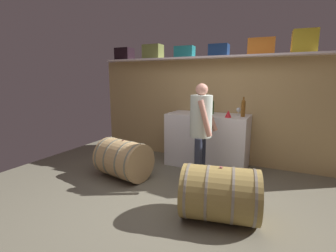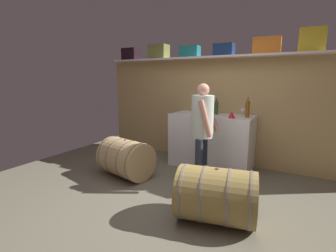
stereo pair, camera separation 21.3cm
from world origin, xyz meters
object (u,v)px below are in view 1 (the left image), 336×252
(toolcase_olive, at_px, (153,52))
(wine_bottle_green, at_px, (212,107))
(winemaker_pouring, at_px, (201,124))
(toolcase_navy, at_px, (219,50))
(red_funnel, at_px, (228,114))
(toolcase_orange, at_px, (261,47))
(toolcase_black, at_px, (124,54))
(toolcase_teal, at_px, (185,52))
(wine_bottle_amber, at_px, (243,108))
(wine_barrel_far, at_px, (220,194))
(work_cabinet, at_px, (207,140))
(wine_bottle_dark, at_px, (198,107))
(toolcase_yellow, at_px, (304,41))
(wine_barrel_near, at_px, (124,159))
(wine_glass, at_px, (238,110))

(toolcase_olive, height_order, wine_bottle_green, toolcase_olive)
(winemaker_pouring, bearing_deg, toolcase_navy, 176.55)
(toolcase_navy, height_order, red_funnel, toolcase_navy)
(toolcase_orange, bearing_deg, wine_bottle_green, -171.54)
(toolcase_olive, relative_size, red_funnel, 3.12)
(toolcase_black, relative_size, toolcase_teal, 0.92)
(toolcase_black, xyz_separation_m, red_funnel, (2.35, -0.45, -1.07))
(wine_bottle_amber, xyz_separation_m, wine_bottle_green, (-0.56, 0.10, -0.02))
(toolcase_teal, bearing_deg, toolcase_black, 178.45)
(red_funnel, distance_m, wine_barrel_far, 1.62)
(work_cabinet, distance_m, red_funnel, 0.71)
(toolcase_olive, bearing_deg, toolcase_orange, 0.08)
(toolcase_black, bearing_deg, work_cabinet, -8.45)
(toolcase_olive, distance_m, toolcase_orange, 2.04)
(toolcase_navy, bearing_deg, wine_barrel_far, -75.34)
(wine_bottle_amber, height_order, wine_bottle_green, wine_bottle_amber)
(work_cabinet, relative_size, wine_bottle_dark, 5.01)
(work_cabinet, bearing_deg, wine_barrel_far, -68.20)
(wine_bottle_green, height_order, wine_bottle_dark, wine_bottle_dark)
(toolcase_yellow, bearing_deg, toolcase_olive, 175.62)
(toolcase_olive, height_order, red_funnel, toolcase_olive)
(red_funnel, bearing_deg, wine_barrel_near, -147.43)
(wine_bottle_amber, height_order, red_funnel, wine_bottle_amber)
(toolcase_teal, xyz_separation_m, toolcase_orange, (1.36, 0.00, 0.02))
(work_cabinet, height_order, wine_bottle_green, wine_bottle_green)
(wine_bottle_amber, bearing_deg, toolcase_black, 173.98)
(work_cabinet, bearing_deg, toolcase_black, 173.07)
(wine_barrel_far, bearing_deg, wine_bottle_green, 97.63)
(wine_bottle_green, bearing_deg, work_cabinet, -125.28)
(toolcase_orange, height_order, wine_bottle_green, toolcase_orange)
(wine_bottle_amber, bearing_deg, red_funnel, -137.44)
(red_funnel, relative_size, winemaker_pouring, 0.08)
(toolcase_yellow, xyz_separation_m, wine_bottle_amber, (-0.81, -0.27, -1.04))
(toolcase_olive, xyz_separation_m, toolcase_navy, (1.34, 0.00, -0.03))
(toolcase_yellow, distance_m, wine_glass, 1.42)
(toolcase_olive, relative_size, wine_bottle_green, 1.32)
(toolcase_yellow, distance_m, wine_bottle_green, 1.73)
(toolcase_navy, relative_size, wine_glass, 2.45)
(toolcase_navy, bearing_deg, wine_bottle_amber, -29.63)
(toolcase_olive, distance_m, toolcase_navy, 1.34)
(toolcase_teal, distance_m, winemaker_pouring, 1.71)
(work_cabinet, distance_m, wine_bottle_green, 0.61)
(toolcase_black, bearing_deg, wine_bottle_amber, -7.54)
(toolcase_orange, height_order, red_funnel, toolcase_orange)
(work_cabinet, bearing_deg, wine_glass, 10.69)
(toolcase_yellow, distance_m, wine_bottle_dark, 1.93)
(toolcase_olive, xyz_separation_m, wine_glass, (1.76, -0.14, -1.06))
(work_cabinet, xyz_separation_m, winemaker_pouring, (0.15, -0.81, 0.45))
(wine_bottle_dark, bearing_deg, wine_glass, 17.19)
(wine_bottle_amber, bearing_deg, toolcase_navy, 152.50)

